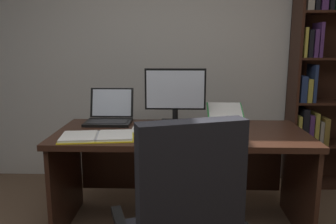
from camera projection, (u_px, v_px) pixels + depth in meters
wall_back at (181, 48)px, 3.42m from camera, size 4.60×0.12×2.65m
desk at (181, 154)px, 2.60m from camera, size 1.81×0.77×0.75m
bookshelf at (327, 80)px, 3.22m from camera, size 0.86×0.30×2.07m
monitor at (175, 96)px, 2.70m from camera, size 0.48×0.16×0.44m
laptop at (110, 116)px, 2.76m from camera, size 0.36×0.34×0.26m
keyboard at (174, 135)px, 2.33m from camera, size 0.42×0.15×0.02m
computer_mouse at (219, 134)px, 2.32m from camera, size 0.06×0.10×0.04m
reading_stand_with_book at (225, 113)px, 2.78m from camera, size 0.29×0.27×0.14m
open_binder at (97, 136)px, 2.30m from camera, size 0.52×0.33×0.02m
notepad at (142, 129)px, 2.52m from camera, size 0.15×0.21×0.01m
pen at (145, 128)px, 2.52m from camera, size 0.14×0.04×0.01m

